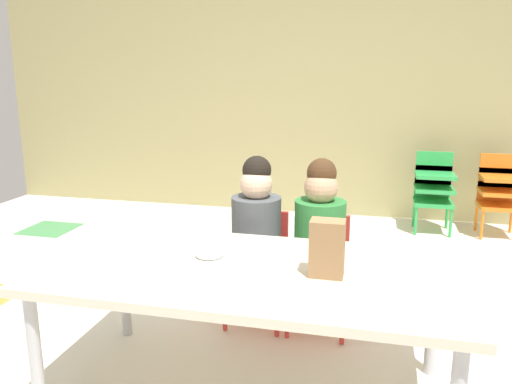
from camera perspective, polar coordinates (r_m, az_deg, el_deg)
The scene contains 11 objects.
ground_plane at distance 2.79m, azimuth 0.87°, elevation -15.57°, with size 6.63×4.98×0.02m.
back_wall at distance 4.90m, azimuth 7.60°, elevation 13.78°, with size 6.63×0.10×2.80m, color tan.
craft_table at distance 2.06m, azimuth -0.72°, elevation -9.65°, with size 1.67×0.83×0.58m.
seated_child_near_camera at distance 2.67m, azimuth 0.08°, elevation -3.78°, with size 0.32×0.31×0.92m.
seated_child_middle_seat at distance 2.62m, azimuth 7.22°, elevation -4.25°, with size 0.32×0.32×0.92m.
kid_chair_green_stack at distance 4.61m, azimuth 19.37°, elevation 0.63°, with size 0.32×0.30×0.68m.
kid_chair_orange_stack at distance 4.69m, azimuth 25.71°, elevation 0.28°, with size 0.32×0.30×0.68m.
paper_bag_brown at distance 1.94m, azimuth 8.00°, elevation -6.29°, with size 0.13×0.09×0.22m, color #9E754C.
paper_plate_near_edge at distance 2.14m, azimuth -5.26°, elevation -7.35°, with size 0.18×0.18×0.01m, color white.
paper_plate_center_table at distance 2.18m, azimuth 0.40°, elevation -6.94°, with size 0.18×0.18×0.01m, color white.
donut_powdered_on_plate at distance 2.14m, azimuth -5.27°, elevation -6.82°, with size 0.12×0.12×0.03m, color white.
Camera 1 is at (0.53, -2.38, 1.33)m, focal length 35.53 mm.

